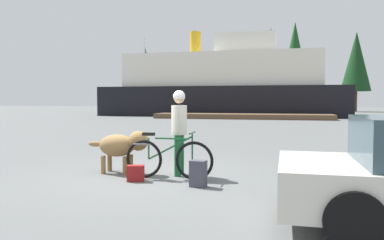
% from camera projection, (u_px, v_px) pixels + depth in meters
% --- Properties ---
extents(ground_plane, '(160.00, 160.00, 0.00)m').
position_uv_depth(ground_plane, '(153.00, 177.00, 7.73)').
color(ground_plane, '#595B5B').
extents(bicycle, '(1.79, 0.44, 0.93)m').
position_uv_depth(bicycle, '(168.00, 158.00, 7.47)').
color(bicycle, black).
rests_on(bicycle, ground_plane).
extents(person_cyclist, '(0.32, 0.53, 1.75)m').
position_uv_depth(person_cyclist, '(179.00, 124.00, 7.80)').
color(person_cyclist, '#19592D').
rests_on(person_cyclist, ground_plane).
extents(dog, '(1.36, 0.55, 0.91)m').
position_uv_depth(dog, '(122.00, 145.00, 8.06)').
color(dog, olive).
rests_on(dog, ground_plane).
extents(backpack, '(0.31, 0.24, 0.47)m').
position_uv_depth(backpack, '(198.00, 174.00, 6.81)').
color(backpack, '#3F3F4C').
rests_on(backpack, ground_plane).
extents(handbag_pannier, '(0.36, 0.26, 0.31)m').
position_uv_depth(handbag_pannier, '(136.00, 173.00, 7.28)').
color(handbag_pannier, maroon).
rests_on(handbag_pannier, ground_plane).
extents(dock_pier, '(14.50, 2.96, 0.40)m').
position_uv_depth(dock_pier, '(242.00, 116.00, 31.57)').
color(dock_pier, brown).
rests_on(dock_pier, ground_plane).
extents(ferry_boat, '(23.40, 7.99, 8.42)m').
position_uv_depth(ferry_boat, '(224.00, 86.00, 37.99)').
color(ferry_boat, black).
rests_on(ferry_boat, ground_plane).
extents(sailboat_moored, '(7.22, 2.02, 8.62)m').
position_uv_depth(sailboat_moored, '(145.00, 109.00, 43.77)').
color(sailboat_moored, navy).
rests_on(sailboat_moored, ground_plane).
extents(pine_tree_far_left, '(3.97, 3.97, 8.88)m').
position_uv_depth(pine_tree_far_left, '(145.00, 72.00, 53.54)').
color(pine_tree_far_left, '#4C331E').
rests_on(pine_tree_far_left, ground_plane).
extents(pine_tree_center, '(3.89, 3.89, 11.47)m').
position_uv_depth(pine_tree_center, '(271.00, 58.00, 52.63)').
color(pine_tree_center, '#4C331E').
rests_on(pine_tree_center, ground_plane).
extents(pine_tree_far_right, '(3.83, 3.83, 10.50)m').
position_uv_depth(pine_tree_far_right, '(356.00, 62.00, 49.96)').
color(pine_tree_far_right, '#4C331E').
rests_on(pine_tree_far_right, ground_plane).
extents(pine_tree_mid_back, '(4.08, 4.08, 13.02)m').
position_uv_depth(pine_tree_mid_back, '(295.00, 55.00, 56.12)').
color(pine_tree_mid_back, '#4C331E').
rests_on(pine_tree_mid_back, ground_plane).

